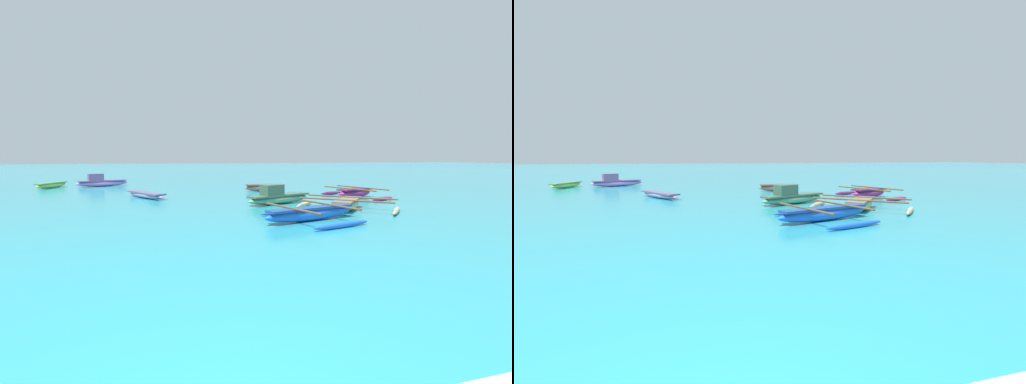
% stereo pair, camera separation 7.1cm
% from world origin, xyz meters
% --- Properties ---
extents(moored_boat_0, '(3.63, 2.05, 0.92)m').
position_xyz_m(moored_boat_0, '(5.20, 13.79, 0.33)').
color(moored_boat_0, '#58956F').
rests_on(moored_boat_0, ground_plane).
extents(moored_boat_1, '(3.66, 2.04, 0.96)m').
position_xyz_m(moored_boat_1, '(-4.43, 26.49, 0.34)').
color(moored_boat_1, '#BA7CD5').
rests_on(moored_boat_1, ground_plane).
extents(moored_boat_2, '(1.61, 2.98, 0.39)m').
position_xyz_m(moored_boat_2, '(-7.63, 25.99, 0.22)').
color(moored_boat_2, '#8FDF61').
rests_on(moored_boat_2, ground_plane).
extents(moored_boat_3, '(2.82, 4.00, 0.54)m').
position_xyz_m(moored_boat_3, '(10.11, 15.10, 0.26)').
color(moored_boat_3, '#902770').
rests_on(moored_boat_3, ground_plane).
extents(moored_boat_4, '(3.80, 3.65, 0.53)m').
position_xyz_m(moored_boat_4, '(4.89, 9.44, 0.25)').
color(moored_boat_4, blue).
rests_on(moored_boat_4, ground_plane).
extents(moored_boat_5, '(4.26, 4.15, 0.51)m').
position_xyz_m(moored_boat_5, '(7.39, 11.27, 0.24)').
color(moored_boat_5, tan).
rests_on(moored_boat_5, ground_plane).
extents(moored_boat_6, '(2.27, 3.25, 0.32)m').
position_xyz_m(moored_boat_6, '(-0.90, 17.90, 0.18)').
color(moored_boat_6, '#968DC8').
rests_on(moored_boat_6, ground_plane).
extents(moored_boat_7, '(2.59, 0.84, 0.45)m').
position_xyz_m(moored_boat_7, '(6.33, 19.72, 0.25)').
color(moored_boat_7, '#956357').
rests_on(moored_boat_7, ground_plane).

